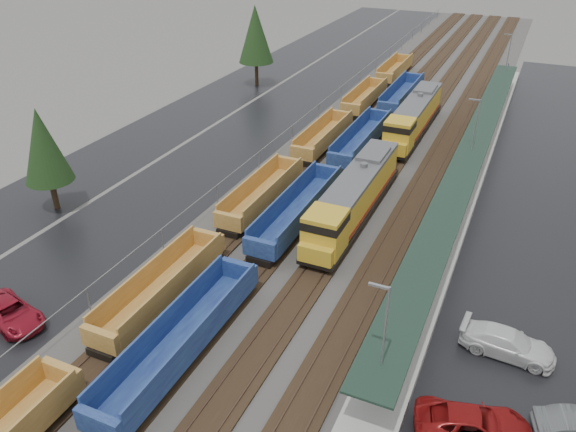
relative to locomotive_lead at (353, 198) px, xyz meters
name	(u,v)px	position (x,y,z in m)	size (l,w,h in m)	color
ballast_strip	(396,131)	(-2.00, 21.71, -2.19)	(20.00, 160.00, 0.08)	#302D2B
trackbed	(396,130)	(-2.00, 21.71, -2.07)	(14.60, 160.00, 0.22)	black
west_parking_lot	(278,114)	(-17.00, 21.71, -2.22)	(10.00, 160.00, 0.02)	black
west_road	(209,103)	(-27.00, 21.71, -2.22)	(9.00, 160.00, 0.02)	black
east_commuter_lot	(576,200)	(17.00, 11.71, -2.22)	(16.00, 100.00, 0.02)	black
station_platform	(468,174)	(7.50, 11.72, -1.49)	(3.00, 80.00, 8.00)	#9E9B93
chainlink_fence	(314,111)	(-11.50, 20.15, -0.62)	(0.08, 160.04, 2.02)	gray
tree_west_near	(43,146)	(-24.00, -8.29, 3.59)	(3.96, 3.96, 9.00)	#332316
tree_west_far	(256,34)	(-25.00, 31.71, 4.90)	(4.84, 4.84, 11.00)	#332316
locomotive_lead	(353,198)	(0.00, 0.00, 0.00)	(2.77, 18.23, 4.13)	black
locomotive_trail	(413,118)	(0.00, 21.00, 0.00)	(2.77, 18.23, 4.13)	black
well_string_yellow	(262,194)	(-8.00, -0.55, -1.11)	(2.51, 100.84, 2.23)	#A36E2D
well_string_blue	(250,264)	(-4.00, -10.48, -1.06)	(2.62, 99.62, 2.32)	navy
parked_car_west_c	(10,313)	(-15.51, -20.94, -1.50)	(5.25, 2.42, 1.46)	maroon
parked_car_east_b	(474,426)	(12.29, -17.96, -1.42)	(5.77, 2.66, 1.60)	maroon
parked_car_east_c	(508,343)	(13.24, -11.09, -1.44)	(5.40, 2.19, 1.57)	white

